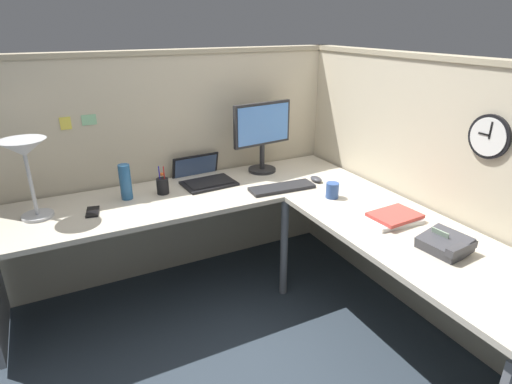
{
  "coord_description": "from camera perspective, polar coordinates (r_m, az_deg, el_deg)",
  "views": [
    {
      "loc": [
        -1.11,
        -1.93,
        1.74
      ],
      "look_at": [
        -0.07,
        0.12,
        0.81
      ],
      "focal_mm": 29.41,
      "sensor_mm": 36.0,
      "label": 1
    }
  ],
  "objects": [
    {
      "name": "coffee_mug",
      "position": [
        2.63,
        10.35,
        0.23
      ],
      "size": [
        0.08,
        0.08,
        0.1
      ],
      "primitive_type": "cylinder",
      "color": "#2D4C8C",
      "rests_on": "desk"
    },
    {
      "name": "ground_plane",
      "position": [
        2.83,
        2.46,
        -15.98
      ],
      "size": [
        6.8,
        6.8,
        0.0
      ],
      "primitive_type": "plane",
      "color": "#2D3842"
    },
    {
      "name": "pen_cup",
      "position": [
        2.71,
        -12.58,
        0.84
      ],
      "size": [
        0.08,
        0.08,
        0.18
      ],
      "color": "black",
      "rests_on": "desk"
    },
    {
      "name": "cell_phone",
      "position": [
        2.58,
        -21.34,
        -2.52
      ],
      "size": [
        0.09,
        0.15,
        0.01
      ],
      "primitive_type": "cube",
      "rotation": [
        0.0,
        0.0,
        -0.2
      ],
      "color": "black",
      "rests_on": "desk"
    },
    {
      "name": "desk_lamp_dome",
      "position": [
        2.54,
        -28.95,
        4.47
      ],
      "size": [
        0.24,
        0.24,
        0.44
      ],
      "color": "#B7BABF",
      "rests_on": "desk"
    },
    {
      "name": "keyboard",
      "position": [
        2.74,
        3.55,
        0.59
      ],
      "size": [
        0.44,
        0.17,
        0.02
      ],
      "primitive_type": "cube",
      "rotation": [
        0.0,
        0.0,
        -0.06
      ],
      "color": "#232326",
      "rests_on": "desk"
    },
    {
      "name": "office_phone",
      "position": [
        2.19,
        24.42,
        -6.52
      ],
      "size": [
        0.21,
        0.22,
        0.11
      ],
      "color": "#38383D",
      "rests_on": "desk"
    },
    {
      "name": "cubicle_wall_back",
      "position": [
        3.05,
        -11.43,
        3.51
      ],
      "size": [
        2.57,
        0.12,
        1.58
      ],
      "color": "beige",
      "rests_on": "ground"
    },
    {
      "name": "book_stack",
      "position": [
        2.42,
        18.09,
        -3.3
      ],
      "size": [
        0.3,
        0.23,
        0.04
      ],
      "color": "silver",
      "rests_on": "desk"
    },
    {
      "name": "thermos_flask",
      "position": [
        2.67,
        -17.34,
        1.32
      ],
      "size": [
        0.07,
        0.07,
        0.22
      ],
      "primitive_type": "cylinder",
      "color": "#26598C",
      "rests_on": "desk"
    },
    {
      "name": "laptop",
      "position": [
        2.91,
        -7.23,
        2.05
      ],
      "size": [
        0.36,
        0.4,
        0.22
      ],
      "color": "black",
      "rests_on": "desk"
    },
    {
      "name": "pinned_note_leftmost",
      "position": [
        2.8,
        -24.49,
        8.49
      ],
      "size": [
        0.06,
        0.0,
        0.08
      ],
      "primitive_type": "cube",
      "color": "#EAD84C"
    },
    {
      "name": "cubicle_wall_right",
      "position": [
        2.76,
        21.56,
        0.33
      ],
      "size": [
        0.12,
        2.37,
        1.58
      ],
      "color": "beige",
      "rests_on": "ground"
    },
    {
      "name": "desk",
      "position": [
        2.39,
        0.2,
        -5.63
      ],
      "size": [
        2.35,
        2.15,
        0.73
      ],
      "color": "beige",
      "rests_on": "ground"
    },
    {
      "name": "pinned_note_middle",
      "position": [
        2.81,
        -21.77,
        9.1
      ],
      "size": [
        0.09,
        0.0,
        0.06
      ],
      "primitive_type": "cube",
      "color": "#8CCC99"
    },
    {
      "name": "monitor",
      "position": [
        2.99,
        0.88,
        8.18
      ],
      "size": [
        0.46,
        0.2,
        0.5
      ],
      "color": "#232326",
      "rests_on": "desk"
    },
    {
      "name": "wall_clock",
      "position": [
        2.36,
        29.2,
        6.6
      ],
      "size": [
        0.04,
        0.22,
        0.22
      ],
      "color": "black"
    },
    {
      "name": "computer_mouse",
      "position": [
        2.89,
        8.18,
        1.74
      ],
      "size": [
        0.06,
        0.1,
        0.03
      ],
      "primitive_type": "ellipsoid",
      "color": "#38383D",
      "rests_on": "desk"
    }
  ]
}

